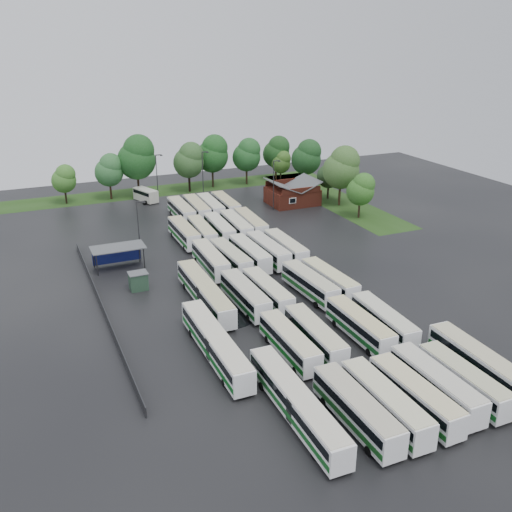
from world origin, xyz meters
name	(u,v)px	position (x,y,z in m)	size (l,w,h in m)	color
ground	(278,305)	(0.00, 0.00, 0.00)	(160.00, 160.00, 0.00)	black
brick_building	(292,195)	(24.00, 42.77, 1.87)	(10.07, 8.60, 5.39)	maroon
wash_shed	(118,250)	(-17.20, 22.02, 2.99)	(8.20, 4.20, 3.58)	#2D2D30
utility_hut	(138,281)	(-16.20, 12.60, 1.32)	(2.70, 2.20, 2.62)	#233F2B
grass_strip_north	(166,190)	(2.00, 64.80, 0.01)	(80.00, 10.00, 0.01)	#204012
grass_strip_east	(332,199)	(34.00, 42.80, 0.01)	(10.00, 50.00, 0.01)	#204012
west_fence	(102,306)	(-22.20, 8.00, 0.60)	(0.10, 50.00, 1.20)	#2D2D30
bus_r0c0	(357,409)	(-4.37, -25.97, 1.86)	(2.62, 12.14, 3.38)	white
bus_r0c1	(385,402)	(-1.31, -26.16, 1.85)	(2.65, 12.12, 3.37)	white
bus_r0c2	(415,395)	(2.07, -26.33, 1.80)	(2.75, 11.81, 3.27)	white
bus_r0c3	(436,384)	(5.17, -25.66, 1.84)	(2.58, 12.04, 3.35)	white
bus_r0c4	(463,380)	(8.30, -26.13, 1.76)	(2.48, 11.51, 3.20)	white
bus_r1c0	(289,342)	(-4.47, -12.25, 1.76)	(2.48, 11.49, 3.20)	white
bus_r1c1	(315,336)	(-1.10, -12.17, 1.80)	(2.83, 11.80, 3.27)	white
bus_r1c3	(360,325)	(5.02, -12.18, 1.80)	(2.50, 11.73, 3.27)	white
bus_r1c4	(384,321)	(8.43, -12.29, 1.78)	(2.92, 11.70, 3.23)	white
bus_r2c0	(245,295)	(-4.35, 1.14, 1.84)	(2.66, 12.02, 3.34)	white
bus_r2c1	(267,292)	(-1.11, 1.01, 1.78)	(2.72, 11.67, 3.23)	white
bus_r2c3	(310,284)	(5.38, 0.93, 1.81)	(3.08, 11.91, 3.28)	white
bus_r2c4	(329,280)	(8.50, 0.88, 1.80)	(3.01, 11.85, 3.27)	white
bus_r3c0	(210,260)	(-4.40, 14.96, 1.83)	(2.85, 12.03, 3.33)	white
bus_r3c1	(230,258)	(-1.22, 14.62, 1.80)	(2.96, 11.82, 3.27)	white
bus_r3c2	(250,254)	(2.18, 14.96, 1.82)	(2.63, 11.93, 3.32)	white
bus_r3c3	(268,250)	(5.39, 15.04, 1.84)	(2.79, 12.07, 3.35)	white
bus_r3c4	(285,248)	(8.58, 15.02, 1.83)	(2.58, 11.94, 3.32)	white
bus_r4c0	(184,233)	(-4.46, 28.75, 1.83)	(2.58, 11.94, 3.32)	white
bus_r4c1	(202,232)	(-1.31, 28.25, 1.77)	(2.99, 11.66, 3.22)	white
bus_r4c2	(219,229)	(2.06, 28.52, 1.79)	(3.03, 11.81, 3.26)	white
bus_r4c3	(236,226)	(5.30, 28.54, 1.84)	(3.12, 12.11, 3.34)	white
bus_r4c4	(250,224)	(8.21, 28.75, 1.84)	(3.17, 12.16, 3.35)	white
bus_r5c1	(181,211)	(-1.02, 41.77, 1.83)	(2.69, 12.01, 3.34)	white
bus_r5c2	(197,208)	(2.20, 41.90, 1.84)	(3.05, 12.12, 3.35)	white
bus_r5c3	(211,207)	(5.16, 42.02, 1.80)	(2.99, 11.88, 3.28)	white
bus_r5c4	(226,205)	(8.46, 42.13, 1.81)	(2.94, 11.91, 3.29)	white
artic_bus_west_a	(296,403)	(-9.03, -22.78, 1.79)	(2.75, 17.46, 3.23)	white
artic_bus_west_b	(205,292)	(-9.03, 4.06, 1.84)	(2.69, 17.93, 3.32)	white
artic_bus_west_c	(215,344)	(-12.35, -9.34, 1.84)	(2.60, 17.85, 3.31)	white
artic_bus_east	(494,373)	(11.96, -26.51, 1.85)	(3.04, 18.05, 3.34)	white
minibus	(146,195)	(-4.46, 57.20, 1.56)	(4.44, 6.85, 2.81)	beige
tree_north_0	(64,178)	(-20.44, 62.57, 5.51)	(5.18, 5.18, 8.57)	black
tree_north_1	(110,170)	(-10.88, 62.20, 6.59)	(6.19, 6.19, 10.25)	#321D13
tree_north_2	(137,157)	(-4.70, 61.88, 8.98)	(8.42, 8.42, 13.95)	black
tree_north_3	(189,160)	(7.02, 61.26, 7.43)	(6.97, 6.97, 11.55)	black
tree_north_4	(213,153)	(13.40, 63.17, 8.05)	(7.55, 7.55, 12.51)	#312518
tree_north_5	(247,155)	(21.84, 62.47, 7.22)	(6.77, 6.77, 11.22)	#342416
tree_north_6	(277,151)	(30.29, 63.64, 7.07)	(6.64, 6.64, 10.99)	#3B2A14
tree_east_0	(361,189)	(31.94, 28.71, 5.85)	(5.49, 5.49, 9.09)	#322217
tree_east_1	(342,167)	(33.00, 37.80, 8.23)	(7.72, 7.72, 12.79)	#3B2818
tree_east_2	(330,174)	(33.35, 43.22, 5.54)	(5.22, 5.21, 8.62)	#2C2318
tree_east_3	(307,157)	(33.21, 53.51, 7.45)	(6.99, 6.99, 11.58)	black
tree_east_4	(282,162)	(30.30, 61.01, 5.01)	(4.70, 4.70, 7.79)	black
lamp_post_ne	(274,182)	(18.42, 40.22, 6.05)	(1.60, 0.31, 10.42)	#2D2D30
lamp_post_nw	(139,226)	(-13.03, 24.67, 5.56)	(1.48, 0.29, 9.58)	#2D2D30
lamp_post_back_w	(157,175)	(-1.82, 56.24, 5.97)	(1.58, 0.31, 10.28)	#2D2D30
lamp_post_back_e	(203,172)	(7.96, 54.41, 6.09)	(1.61, 0.31, 10.48)	#2D2D30
puddle_0	(349,400)	(-2.77, -22.25, 0.00)	(6.19, 6.19, 0.01)	black
puddle_1	(451,386)	(8.47, -24.50, 0.00)	(2.60, 2.60, 0.01)	black
puddle_2	(229,317)	(-7.32, -0.54, 0.00)	(7.05, 7.05, 0.01)	black
puddle_3	(340,307)	(7.42, -3.90, 0.00)	(4.59, 4.59, 0.01)	black
puddle_4	(460,353)	(13.94, -19.77, 0.00)	(3.30, 3.30, 0.01)	black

